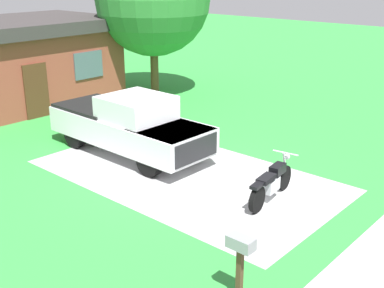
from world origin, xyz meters
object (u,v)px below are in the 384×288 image
pickup_truck (128,124)px  neighbor_house (1,64)px  motorcycle (272,182)px  mailbox (240,252)px

pickup_truck → neighbor_house: bearing=88.0°
motorcycle → neighbor_house: size_ratio=0.23×
motorcycle → pickup_truck: 5.22m
motorcycle → neighbor_house: bearing=89.3°
motorcycle → pickup_truck: pickup_truck is taller
neighbor_house → pickup_truck: bearing=-92.0°
neighbor_house → mailbox: bearing=-104.6°
pickup_truck → mailbox: bearing=-117.5°
pickup_truck → neighbor_house: size_ratio=0.59×
motorcycle → neighbor_house: neighbor_house is taller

